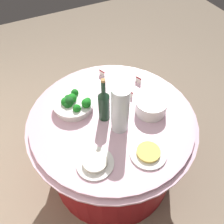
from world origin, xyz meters
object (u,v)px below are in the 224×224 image
Objects in this scene: serving_tongs at (105,84)px; food_plate_rice at (95,162)px; decorative_fruit_vase at (120,111)px; plate_stack at (151,106)px; label_placard_rear at (102,72)px; label_placard_mid at (138,79)px; label_placard_front at (130,93)px; wine_bottle at (104,104)px; broccoli_bowl at (73,103)px; food_plate_noodles at (148,153)px.

food_plate_rice reaches higher than serving_tongs.
plate_stack is at bearing -83.29° from decorative_fruit_vase.
plate_stack is 0.50m from label_placard_rear.
label_placard_mid is at bearing -132.00° from label_placard_rear.
label_placard_rear is at bearing -27.69° from food_plate_rice.
plate_stack reaches higher than label_placard_front.
label_placard_mid is 0.29m from label_placard_rear.
label_placard_mid is (0.20, -0.38, -0.10)m from wine_bottle.
food_plate_noodles is (-0.54, -0.26, -0.03)m from broccoli_bowl.
label_placard_front is 1.00× the size of label_placard_mid.
food_plate_rice reaches higher than food_plate_noodles.
label_placard_rear is at bearing -54.63° from broccoli_bowl.
food_plate_noodles is at bearing -163.10° from wine_bottle.
label_placard_rear reaches higher than food_plate_noodles.
label_placard_front is at bearing -42.01° from decorative_fruit_vase.
broccoli_bowl is 0.53m from label_placard_mid.
food_plate_noodles is (-0.66, 0.03, 0.01)m from serving_tongs.
serving_tongs is at bearing 68.25° from label_placard_mid.
label_placard_front and label_placard_mid have the same top height.
broccoli_bowl is at bearing 60.75° from plate_stack.
label_placard_rear is (0.22, -0.32, -0.02)m from broccoli_bowl.
wine_bottle is (0.09, 0.30, 0.08)m from plate_stack.
food_plate_rice is (-0.29, 0.20, -0.11)m from wine_bottle.
decorative_fruit_vase is at bearing 167.85° from label_placard_rear.
broccoli_bowl is 0.83× the size of wine_bottle.
plate_stack reaches higher than food_plate_rice.
decorative_fruit_vase is at bearing 13.04° from food_plate_noodles.
plate_stack is 0.33m from wine_bottle.
label_placard_front and label_placard_rear have the same top height.
food_plate_noodles is (-0.28, 0.19, -0.04)m from plate_stack.
label_placard_front is (0.39, -0.44, 0.02)m from food_plate_rice.
decorative_fruit_vase reaches higher than label_placard_front.
broccoli_bowl is at bearing 125.37° from label_placard_rear.
wine_bottle reaches higher than label_placard_rear.
wine_bottle is at bearing -33.88° from food_plate_rice.
wine_bottle is 0.35m from serving_tongs.
wine_bottle is 6.11× the size of label_placard_rear.
broccoli_bowl reaches higher than food_plate_rice.
food_plate_noodles is at bearing 163.91° from label_placard_front.
wine_bottle reaches higher than food_plate_noodles.
plate_stack is 0.20m from label_placard_front.
decorative_fruit_vase reaches higher than broccoli_bowl.
broccoli_bowl reaches higher than plate_stack.
label_placard_mid is at bearing -24.89° from food_plate_noodles.
food_plate_rice is at bearing 124.95° from decorative_fruit_vase.
label_placard_mid is at bearing -45.58° from decorative_fruit_vase.
label_placard_rear is (0.19, 0.21, 0.00)m from label_placard_mid.
label_placard_front is 1.00× the size of label_placard_rear.
plate_stack is 0.54m from food_plate_rice.
decorative_fruit_vase is 1.55× the size of food_plate_rice.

